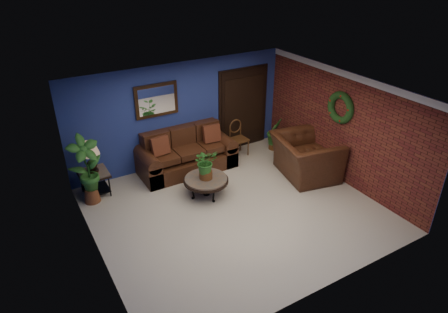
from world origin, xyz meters
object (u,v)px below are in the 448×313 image
table_lamp (90,154)px  armchair (305,157)px  coffee_table (206,180)px  sofa (186,156)px  end_table (94,177)px  side_chair (238,135)px

table_lamp → armchair: 4.77m
coffee_table → table_lamp: 2.48m
sofa → end_table: (-2.18, -0.04, 0.09)m
sofa → end_table: bearing=-179.1°
sofa → coffee_table: size_ratio=2.36×
sofa → side_chair: bearing=1.2°
end_table → armchair: armchair is taller
coffee_table → table_lamp: table_lamp is taller
sofa → table_lamp: 2.28m
table_lamp → side_chair: (3.68, 0.07, -0.47)m
coffee_table → armchair: 2.43m
sofa → armchair: sofa is taller
sofa → coffee_table: sofa is taller
coffee_table → side_chair: bearing=38.8°
sofa → armchair: 2.83m
coffee_table → end_table: (-2.06, 1.24, 0.07)m
coffee_table → end_table: 2.40m
sofa → end_table: sofa is taller
sofa → side_chair: size_ratio=2.48×
side_chair → armchair: (0.77, -1.72, -0.05)m
end_table → table_lamp: size_ratio=0.91×
end_table → table_lamp: table_lamp is taller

